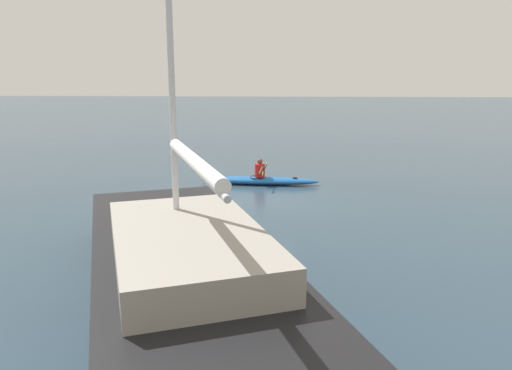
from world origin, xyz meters
The scene contains 4 objects.
ground_plane centered at (0.00, 0.00, 0.00)m, with size 160.00×160.00×0.00m, color #283D4C.
kayak centered at (-0.01, -2.32, 0.15)m, with size 4.66×0.81×0.30m.
kayaker centered at (-0.05, -2.31, 0.60)m, with size 0.45×2.39×0.73m.
sailboat_far_right_berth centered at (0.72, 8.09, 0.73)m, with size 6.51×10.64×15.01m.
Camera 1 is at (-1.12, 16.17, 4.19)m, focal length 34.15 mm.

